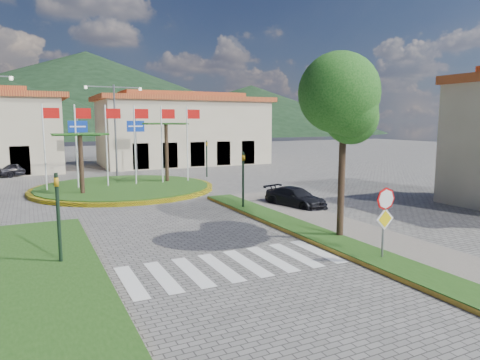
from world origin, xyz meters
name	(u,v)px	position (x,y,z in m)	size (l,w,h in m)	color
ground	(297,312)	(0.00, 0.00, 0.00)	(160.00, 160.00, 0.00)	#5F5C5A
sidewalk_right	(405,255)	(6.00, 2.00, 0.07)	(4.00, 28.00, 0.15)	gray
verge_right	(380,260)	(4.80, 2.00, 0.09)	(1.60, 28.00, 0.18)	#1F4714
median_left	(18,274)	(-6.50, 6.00, 0.09)	(5.00, 14.00, 0.18)	#1F4714
crosswalk	(231,265)	(0.00, 4.00, 0.01)	(8.00, 3.00, 0.01)	silver
roundabout_island	(124,187)	(0.00, 22.00, 0.17)	(12.70, 12.70, 6.00)	yellow
stop_sign	(385,212)	(4.90, 1.96, 1.79)	(0.80, 0.11, 2.65)	slate
deciduous_tree	(344,114)	(5.50, 5.00, 5.18)	(3.60, 3.60, 6.80)	black
traffic_light_left	(58,210)	(-5.20, 6.50, 1.94)	(0.15, 0.18, 3.20)	black
traffic_light_right	(243,175)	(4.50, 12.00, 1.94)	(0.15, 0.18, 3.20)	black
traffic_light_far	(207,155)	(8.00, 26.00, 1.94)	(0.18, 0.15, 3.20)	black
direction_sign_west	(78,137)	(-2.00, 30.97, 3.53)	(1.60, 0.14, 5.20)	slate
direction_sign_east	(136,136)	(3.00, 30.97, 3.53)	(1.60, 0.14, 5.20)	slate
street_lamp_centre	(115,125)	(1.00, 30.00, 4.50)	(4.80, 0.16, 8.00)	slate
building_right	(183,130)	(10.00, 38.00, 3.90)	(19.08, 9.54, 8.05)	#BFB190
hill_far_mid	(88,93)	(15.00, 160.00, 15.00)	(180.00, 180.00, 30.00)	black
hill_far_east	(251,110)	(70.00, 135.00, 9.00)	(120.00, 120.00, 18.00)	black
hill_near_back	(10,110)	(-10.00, 130.00, 8.00)	(110.00, 110.00, 16.00)	black
car_dark_a	(19,169)	(-6.81, 34.01, 0.62)	(1.47, 3.64, 1.24)	black
car_dark_b	(150,162)	(5.46, 35.86, 0.59)	(1.24, 3.55, 1.17)	black
car_side_right	(296,198)	(7.50, 11.30, 0.57)	(1.60, 3.93, 1.14)	black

